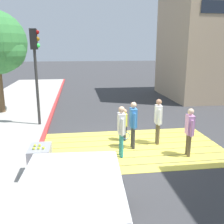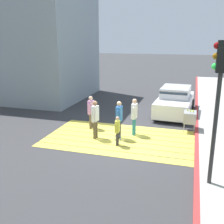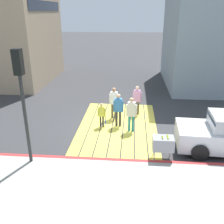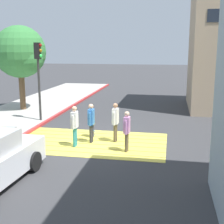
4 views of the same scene
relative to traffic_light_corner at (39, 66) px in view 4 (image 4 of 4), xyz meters
The scene contains 11 objects.
ground_plane 5.59m from the traffic_light_corner, 40.23° to the right, with size 120.00×120.00×0.00m, color #38383A.
crosswalk_stripes 5.58m from the traffic_light_corner, 40.23° to the right, with size 6.40×3.80×0.01m.
curb_painted 4.26m from the traffic_light_corner, 83.80° to the right, with size 0.16×40.00×0.13m, color #BC3333.
traffic_light_corner is the anchor object (origin of this frame).
street_tree 3.47m from the traffic_light_corner, 130.89° to the left, with size 3.20×3.20×5.32m.
tennis_ball_cart 5.48m from the traffic_light_corner, 82.13° to the right, with size 0.56×0.80×1.02m.
pedestrian_adult_lead 5.74m from the traffic_light_corner, 30.95° to the right, with size 0.25×0.49×1.69m.
pedestrian_adult_trailing 5.22m from the traffic_light_corner, 50.16° to the right, with size 0.22×0.49×1.69m.
pedestrian_adult_side 6.91m from the traffic_light_corner, 36.99° to the right, with size 0.23×0.47×1.61m.
pedestrian_teen_behind 5.15m from the traffic_light_corner, 40.20° to the right, with size 0.22×0.49×1.68m.
pedestrian_child_with_racket 4.74m from the traffic_light_corner, 33.11° to the right, with size 0.28×0.38×1.24m.
Camera 4 is at (3.27, -12.44, 4.03)m, focal length 49.92 mm.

